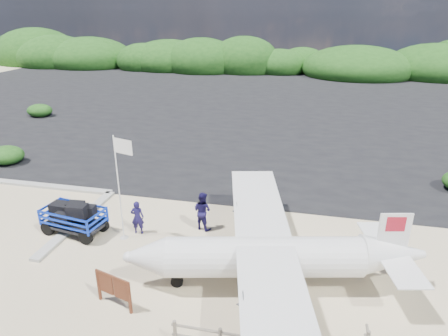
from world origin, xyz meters
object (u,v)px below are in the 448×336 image
at_px(flagpole, 124,237).
at_px(crew_a, 137,217).
at_px(aircraft_large, 336,124).
at_px(signboard, 116,306).
at_px(baggage_cart, 76,233).
at_px(crew_b, 202,211).

height_order(flagpole, crew_a, flagpole).
bearing_deg(aircraft_large, signboard, 59.17).
distance_m(flagpole, crew_a, 1.14).
xyz_separation_m(baggage_cart, crew_a, (3.01, 0.66, 0.86)).
height_order(flagpole, crew_b, flagpole).
distance_m(baggage_cart, flagpole, 2.50).
height_order(signboard, aircraft_large, aircraft_large).
xyz_separation_m(flagpole, crew_b, (3.45, 1.66, 0.98)).
xyz_separation_m(baggage_cart, signboard, (4.29, -4.34, 0.00)).
bearing_deg(aircraft_large, baggage_cart, 47.27).
xyz_separation_m(flagpole, aircraft_large, (10.68, 22.72, 0.00)).
xyz_separation_m(crew_b, aircraft_large, (7.22, 21.06, -0.98)).
relative_size(signboard, aircraft_large, 0.12).
bearing_deg(baggage_cart, crew_a, 21.12).
xyz_separation_m(crew_a, aircraft_large, (10.17, 22.16, -0.86)).
xyz_separation_m(signboard, crew_b, (1.66, 6.10, 0.98)).
bearing_deg(baggage_cart, signboard, -36.55).
height_order(signboard, crew_a, crew_a).
distance_m(baggage_cart, crew_b, 6.28).
bearing_deg(signboard, baggage_cart, 151.02).
height_order(baggage_cart, crew_b, crew_b).
distance_m(signboard, aircraft_large, 28.58).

